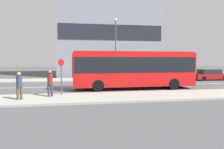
% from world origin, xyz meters
% --- Properties ---
extents(ground_plane, '(120.00, 120.00, 0.00)m').
position_xyz_m(ground_plane, '(0.00, 0.00, 0.00)').
color(ground_plane, '#4F4F51').
extents(sidewalk_near, '(44.00, 3.50, 0.13)m').
position_xyz_m(sidewalk_near, '(0.00, -6.25, 0.07)').
color(sidewalk_near, '#A39E93').
rests_on(sidewalk_near, ground_plane).
extents(sidewalk_far, '(44.00, 3.50, 0.13)m').
position_xyz_m(sidewalk_far, '(0.00, 6.25, 0.07)').
color(sidewalk_far, '#A39E93').
rests_on(sidewalk_far, ground_plane).
extents(lane_centerline, '(41.80, 0.16, 0.01)m').
position_xyz_m(lane_centerline, '(0.00, 0.00, 0.00)').
color(lane_centerline, silver).
rests_on(lane_centerline, ground_plane).
extents(city_bus, '(10.56, 2.48, 3.27)m').
position_xyz_m(city_bus, '(5.35, -2.33, 1.88)').
color(city_bus, red).
rests_on(city_bus, ground_plane).
extents(parked_car_0, '(4.30, 1.73, 1.40)m').
position_xyz_m(parked_car_0, '(11.97, 3.40, 0.65)').
color(parked_car_0, black).
rests_on(parked_car_0, ground_plane).
extents(parked_car_1, '(4.53, 1.80, 1.38)m').
position_xyz_m(parked_car_1, '(17.02, 3.53, 0.65)').
color(parked_car_1, maroon).
rests_on(parked_car_1, ground_plane).
extents(pedestrian_near_stop, '(0.34, 0.34, 1.69)m').
position_xyz_m(pedestrian_near_stop, '(-3.02, -6.51, 1.09)').
color(pedestrian_near_stop, '#4C4233').
rests_on(pedestrian_near_stop, sidewalk_near).
extents(pedestrian_down_pavement, '(0.34, 0.34, 1.75)m').
position_xyz_m(pedestrian_down_pavement, '(-1.31, -5.75, 1.12)').
color(pedestrian_down_pavement, '#383347').
rests_on(pedestrian_down_pavement, sidewalk_near).
extents(bus_stop_sign, '(0.44, 0.12, 2.52)m').
position_xyz_m(bus_stop_sign, '(-0.63, -5.11, 1.61)').
color(bus_stop_sign, '#4C4C51').
rests_on(bus_stop_sign, sidewalk_near).
extents(street_lamp, '(0.36, 0.36, 7.58)m').
position_xyz_m(street_lamp, '(5.18, 5.41, 4.70)').
color(street_lamp, '#4C4C51').
rests_on(street_lamp, sidewalk_far).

